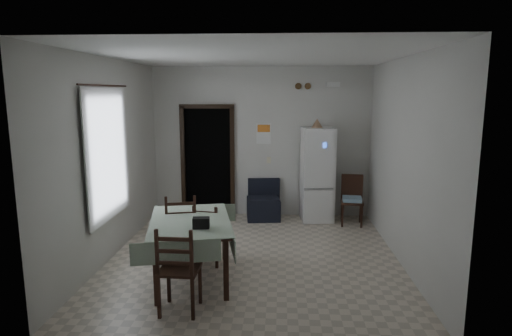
{
  "coord_description": "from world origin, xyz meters",
  "views": [
    {
      "loc": [
        0.37,
        -6.01,
        2.41
      ],
      "look_at": [
        0.0,
        0.5,
        1.25
      ],
      "focal_mm": 30.0,
      "sensor_mm": 36.0,
      "label": 1
    }
  ],
  "objects_px": {
    "dining_chair_far_right": "(209,233)",
    "dining_table": "(191,250)",
    "fridge": "(317,175)",
    "corner_chair": "(352,201)",
    "navy_seat": "(263,200)",
    "dining_chair_near_head": "(179,268)",
    "dining_chair_far_left": "(182,229)"
  },
  "relations": [
    {
      "from": "dining_table",
      "to": "fridge",
      "type": "bearing_deg",
      "value": 43.63
    },
    {
      "from": "fridge",
      "to": "navy_seat",
      "type": "bearing_deg",
      "value": 173.37
    },
    {
      "from": "navy_seat",
      "to": "dining_chair_near_head",
      "type": "height_order",
      "value": "dining_chair_near_head"
    },
    {
      "from": "dining_chair_far_left",
      "to": "dining_chair_far_right",
      "type": "bearing_deg",
      "value": 176.29
    },
    {
      "from": "dining_chair_far_right",
      "to": "dining_table",
      "type": "bearing_deg",
      "value": 84.7
    },
    {
      "from": "fridge",
      "to": "navy_seat",
      "type": "relative_size",
      "value": 2.35
    },
    {
      "from": "fridge",
      "to": "navy_seat",
      "type": "xyz_separation_m",
      "value": [
        -1.01,
        0.0,
        -0.51
      ]
    },
    {
      "from": "navy_seat",
      "to": "corner_chair",
      "type": "height_order",
      "value": "corner_chair"
    },
    {
      "from": "dining_table",
      "to": "dining_chair_far_left",
      "type": "bearing_deg",
      "value": 103.15
    },
    {
      "from": "navy_seat",
      "to": "dining_chair_near_head",
      "type": "xyz_separation_m",
      "value": [
        -0.78,
        -3.56,
        0.13
      ]
    },
    {
      "from": "fridge",
      "to": "corner_chair",
      "type": "bearing_deg",
      "value": -30.19
    },
    {
      "from": "navy_seat",
      "to": "dining_table",
      "type": "bearing_deg",
      "value": -113.28
    },
    {
      "from": "dining_table",
      "to": "dining_chair_far_right",
      "type": "height_order",
      "value": "dining_chair_far_right"
    },
    {
      "from": "corner_chair",
      "to": "dining_chair_far_right",
      "type": "relative_size",
      "value": 1.04
    },
    {
      "from": "dining_chair_far_left",
      "to": "dining_chair_near_head",
      "type": "xyz_separation_m",
      "value": [
        0.28,
        -1.32,
        -0.01
      ]
    },
    {
      "from": "dining_table",
      "to": "dining_chair_near_head",
      "type": "distance_m",
      "value": 0.84
    },
    {
      "from": "fridge",
      "to": "navy_seat",
      "type": "distance_m",
      "value": 1.13
    },
    {
      "from": "fridge",
      "to": "corner_chair",
      "type": "height_order",
      "value": "fridge"
    },
    {
      "from": "navy_seat",
      "to": "corner_chair",
      "type": "xyz_separation_m",
      "value": [
        1.63,
        -0.27,
        0.08
      ]
    },
    {
      "from": "corner_chair",
      "to": "fridge",
      "type": "bearing_deg",
      "value": 162.54
    },
    {
      "from": "dining_chair_far_left",
      "to": "dining_chair_near_head",
      "type": "distance_m",
      "value": 1.35
    },
    {
      "from": "fridge",
      "to": "dining_chair_far_left",
      "type": "xyz_separation_m",
      "value": [
        -2.07,
        -2.24,
        -0.37
      ]
    },
    {
      "from": "dining_table",
      "to": "dining_chair_far_right",
      "type": "relative_size",
      "value": 1.74
    },
    {
      "from": "dining_chair_far_left",
      "to": "corner_chair",
      "type": "bearing_deg",
      "value": -155.85
    },
    {
      "from": "corner_chair",
      "to": "dining_chair_near_head",
      "type": "relative_size",
      "value": 0.91
    },
    {
      "from": "dining_chair_far_right",
      "to": "dining_chair_far_left",
      "type": "bearing_deg",
      "value": 18.8
    },
    {
      "from": "dining_chair_far_left",
      "to": "dining_chair_far_right",
      "type": "height_order",
      "value": "dining_chair_far_left"
    },
    {
      "from": "fridge",
      "to": "dining_chair_far_right",
      "type": "distance_m",
      "value": 2.8
    },
    {
      "from": "corner_chair",
      "to": "dining_chair_far_right",
      "type": "bearing_deg",
      "value": -134.26
    },
    {
      "from": "navy_seat",
      "to": "fridge",
      "type": "bearing_deg",
      "value": -6.33
    },
    {
      "from": "dining_chair_near_head",
      "to": "corner_chair",
      "type": "bearing_deg",
      "value": -124.62
    },
    {
      "from": "fridge",
      "to": "dining_table",
      "type": "height_order",
      "value": "fridge"
    }
  ]
}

